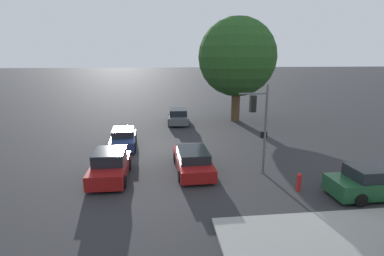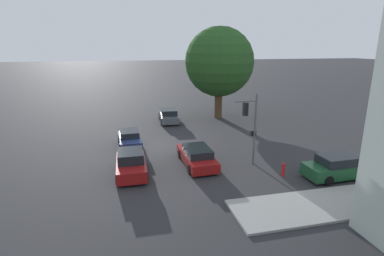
{
  "view_description": "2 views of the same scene",
  "coord_description": "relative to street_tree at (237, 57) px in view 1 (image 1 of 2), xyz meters",
  "views": [
    {
      "loc": [
        21.15,
        0.49,
        6.6
      ],
      "look_at": [
        2.25,
        2.6,
        1.97
      ],
      "focal_mm": 28.0,
      "sensor_mm": 36.0,
      "label": 1
    },
    {
      "loc": [
        24.11,
        -2.56,
        8.24
      ],
      "look_at": [
        0.58,
        3.0,
        1.54
      ],
      "focal_mm": 28.0,
      "sensor_mm": 36.0,
      "label": 2
    }
  ],
  "objects": [
    {
      "name": "traffic_signal",
      "position": [
        14.12,
        -2.36,
        -3.16
      ],
      "size": [
        0.61,
        1.76,
        5.11
      ],
      "rotation": [
        0.0,
        0.0,
        3.19
      ],
      "color": "#515456",
      "rests_on": "ground_plane"
    },
    {
      "name": "parked_car_0",
      "position": [
        17.55,
        2.38,
        -5.71
      ],
      "size": [
        1.97,
        4.59,
        1.51
      ],
      "rotation": [
        0.0,
        0.0,
        1.59
      ],
      "color": "#194728",
      "rests_on": "ground_plane"
    },
    {
      "name": "fire_hydrant",
      "position": [
        16.56,
        -0.98,
        -5.93
      ],
      "size": [
        0.22,
        0.22,
        0.92
      ],
      "color": "red",
      "rests_on": "ground_plane"
    },
    {
      "name": "crossing_car_0",
      "position": [
        13.97,
        -10.57,
        -5.69
      ],
      "size": [
        4.06,
        2.0,
        1.57
      ],
      "rotation": [
        0.0,
        0.0,
        -0.01
      ],
      "color": "maroon",
      "rests_on": "ground_plane"
    },
    {
      "name": "crossing_car_3",
      "position": [
        8.29,
        -10.48,
        -5.75
      ],
      "size": [
        4.07,
        1.97,
        1.39
      ],
      "rotation": [
        0.0,
        0.0,
        0.05
      ],
      "color": "navy",
      "rests_on": "ground_plane"
    },
    {
      "name": "crossing_car_2",
      "position": [
        0.62,
        -5.97,
        -5.72
      ],
      "size": [
        4.46,
        2.15,
        1.46
      ],
      "rotation": [
        0.0,
        0.0,
        3.09
      ],
      "color": "#4C5156",
      "rests_on": "ground_plane"
    },
    {
      "name": "crossing_car_1",
      "position": [
        13.35,
        -5.95,
        -5.79
      ],
      "size": [
        4.84,
        2.1,
        1.33
      ],
      "rotation": [
        0.0,
        0.0,
        3.17
      ],
      "color": "maroon",
      "rests_on": "ground_plane"
    },
    {
      "name": "ground_plane",
      "position": [
        8.59,
        -8.31,
        -6.42
      ],
      "size": [
        300.0,
        300.0,
        0.0
      ],
      "primitive_type": "plane",
      "color": "#28282B"
    },
    {
      "name": "street_tree",
      "position": [
        0.0,
        0.0,
        0.0
      ],
      "size": [
        7.77,
        7.77,
        10.33
      ],
      "color": "#4C3823",
      "rests_on": "ground_plane"
    }
  ]
}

